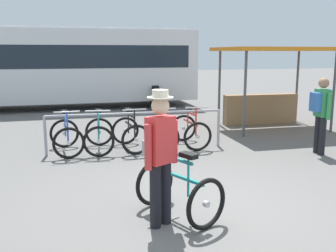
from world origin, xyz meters
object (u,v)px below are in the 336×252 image
Objects in this scene: racked_bike_blue at (66,136)px; pedestrian_with_backpack at (321,111)px; person_with_featured_bike at (161,153)px; racked_bike_teal at (99,135)px; market_stall at (268,79)px; racked_bike_lime at (161,132)px; racked_bike_black at (130,133)px; featured_bicycle at (173,179)px; racked_bike_red at (190,131)px; bus_distant at (66,63)px.

racked_bike_blue is 5.49m from pedestrian_with_backpack.
person_with_featured_bike is 4.84m from pedestrian_with_backpack.
racked_bike_blue and racked_bike_teal have the same top height.
racked_bike_lime is at bearing -155.98° from market_stall.
featured_bicycle is at bearing -92.29° from racked_bike_black.
racked_bike_black and racked_bike_lime have the same top height.
market_stall is (5.83, 1.53, 1.03)m from racked_bike_blue.
person_with_featured_bike is at bearing -150.31° from pedestrian_with_backpack.
racked_bike_black is 3.65m from featured_bicycle.
person_with_featured_bike is at bearing -76.07° from racked_bike_blue.
racked_bike_teal is 0.69× the size of person_with_featured_bike.
racked_bike_blue is 0.97× the size of racked_bike_teal.
racked_bike_blue is 0.70× the size of pedestrian_with_backpack.
market_stall reaches higher than racked_bike_blue.
racked_bike_teal is (0.70, -0.05, 0.00)m from racked_bike_blue.
racked_bike_red is 0.11× the size of bus_distant.
market_stall is (3.73, 1.66, 1.03)m from racked_bike_lime.
market_stall reaches higher than racked_bike_lime.
racked_bike_lime is (1.40, -0.09, 0.00)m from racked_bike_teal.
bus_distant is (-4.87, 8.90, 0.80)m from pedestrian_with_backpack.
featured_bicycle is at bearing -85.25° from bus_distant.
racked_bike_teal is at bearing 176.31° from racked_bike_red.
bus_distant is (-0.66, 11.30, 0.79)m from person_with_featured_bike.
person_with_featured_bike is 7.38m from market_stall.
racked_bike_teal is at bearing 160.50° from pedestrian_with_backpack.
racked_bike_black is 0.69× the size of pedestrian_with_backpack.
racked_bike_red is at bearing -71.74° from bus_distant.
racked_bike_lime is 0.70× the size of pedestrian_with_backpack.
racked_bike_red is 3.63m from market_stall.
racked_bike_black is 7.55m from bus_distant.
racked_bike_teal is 1.07× the size of racked_bike_red.
market_stall is at bearing -46.24° from bus_distant.
bus_distant reaches higher than market_stall.
pedestrian_with_backpack is at bearing -19.50° from racked_bike_teal.
racked_bike_blue is 6.11m from market_stall.
racked_bike_lime is 3.70m from featured_bicycle.
racked_bike_black is 0.99× the size of racked_bike_lime.
racked_bike_red is 4.29m from person_with_featured_bike.
racked_bike_blue is 0.11× the size of bus_distant.
person_with_featured_bike reaches higher than featured_bicycle.
bus_distant is (-0.36, 7.31, 1.37)m from racked_bike_teal.
pedestrian_with_backpack reaches higher than racked_bike_black.
pedestrian_with_backpack is at bearing -25.84° from racked_bike_lime.
racked_bike_lime is at bearing -76.64° from bus_distant.
pedestrian_with_backpack is at bearing 27.91° from featured_bicycle.
pedestrian_with_backpack reaches higher than racked_bike_teal.
racked_bike_black is at bearing 87.71° from featured_bicycle.
person_with_featured_bike is 1.05× the size of pedestrian_with_backpack.
racked_bike_red is 2.88m from pedestrian_with_backpack.
racked_bike_teal is 1.04× the size of racked_bike_lime.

